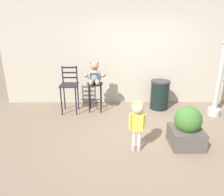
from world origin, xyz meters
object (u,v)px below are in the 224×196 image
lamppost (222,66)px  child_walking (138,115)px  trash_bin (160,95)px  bar_chair_empty (69,87)px  planter_with_shrub (187,128)px  bar_stool_with_teddy (95,91)px  teddy_bear (95,75)px

lamppost → child_walking: bearing=-144.5°
trash_bin → bar_chair_empty: bearing=-175.3°
lamppost → trash_bin: bearing=159.9°
planter_with_shrub → bar_chair_empty: bearing=146.0°
child_walking → trash_bin: child_walking is taller
lamppost → bar_chair_empty: size_ratio=2.61×
bar_stool_with_teddy → bar_chair_empty: 0.66m
planter_with_shrub → child_walking: bearing=-170.9°
bar_chair_empty → teddy_bear: bearing=2.5°
trash_bin → lamppost: 1.60m
bar_stool_with_teddy → bar_chair_empty: size_ratio=0.64×
bar_stool_with_teddy → lamppost: size_ratio=0.25×
child_walking → lamppost: size_ratio=0.31×
planter_with_shrub → bar_stool_with_teddy: bearing=136.6°
bar_chair_empty → trash_bin: bearing=4.7°
child_walking → trash_bin: (0.86, 1.99, -0.30)m
teddy_bear → trash_bin: bearing=5.6°
child_walking → planter_with_shrub: 1.01m
trash_bin → planter_with_shrub: 1.84m
bar_stool_with_teddy → lamppost: 3.08m
teddy_bear → planter_with_shrub: teddy_bear is taller
teddy_bear → trash_bin: size_ratio=0.73×
child_walking → lamppost: bearing=-54.3°
child_walking → bar_chair_empty: 2.34m
planter_with_shrub → teddy_bear: bearing=137.0°
bar_stool_with_teddy → teddy_bear: (0.00, -0.03, 0.42)m
teddy_bear → lamppost: size_ratio=0.18×
teddy_bear → lamppost: lamppost is taller
trash_bin → planter_with_shrub: bearing=-87.4°
bar_stool_with_teddy → teddy_bear: teddy_bear is taller
teddy_bear → planter_with_shrub: 2.53m
bar_stool_with_teddy → planter_with_shrub: (1.80, -1.70, -0.19)m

